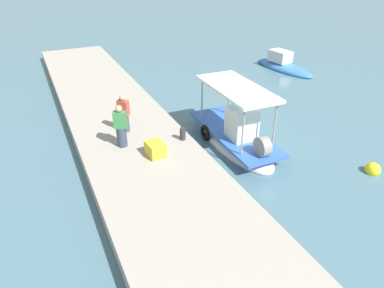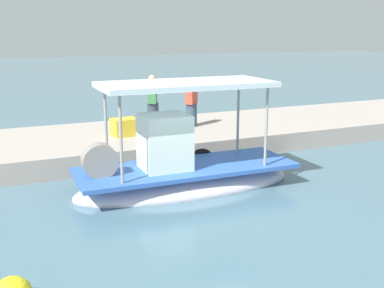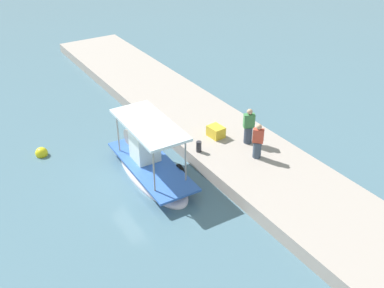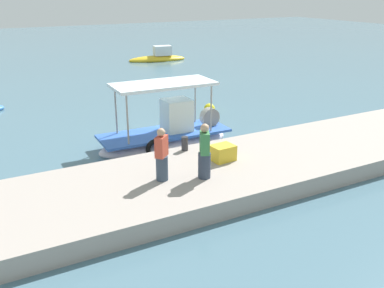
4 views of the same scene
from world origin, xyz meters
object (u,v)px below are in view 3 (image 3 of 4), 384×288
Objects in this scene: fisherman_near_bollard at (258,142)px; cargo_crate at (216,132)px; fisherman_by_crate at (249,128)px; mooring_bollard at (199,147)px; main_fishing_boat at (150,166)px; marker_buoy at (42,153)px.

fisherman_near_bollard is 2.57m from cargo_crate.
fisherman_near_bollard is 2.17× the size of cargo_crate.
mooring_bollard is at bearing 76.89° from fisherman_by_crate.
fisherman_by_crate is at bearing -103.11° from mooring_bollard.
marker_buoy is at bearing 41.03° from main_fishing_boat.
fisherman_by_crate is at bearing -101.07° from main_fishing_boat.
main_fishing_boat reaches higher than mooring_bollard.
cargo_crate is at bearing 10.83° from fisherman_near_bollard.
fisherman_by_crate is 1.66m from cargo_crate.
fisherman_near_bollard is (-2.13, -4.23, 0.91)m from main_fishing_boat.
fisherman_near_bollard reaches higher than cargo_crate.
marker_buoy is (4.16, 3.62, -0.33)m from main_fishing_boat.
fisherman_by_crate reaches higher than marker_buoy.
cargo_crate reaches higher than marker_buoy.
fisherman_by_crate reaches higher than mooring_bollard.
fisherman_by_crate is (-0.92, -4.69, 0.95)m from main_fishing_boat.
cargo_crate is 1.31× the size of marker_buoy.
marker_buoy is at bearing 62.61° from cargo_crate.
fisherman_by_crate is at bearing -143.24° from cargo_crate.
fisherman_by_crate is 2.99× the size of marker_buoy.
cargo_crate is (0.70, -1.44, 0.01)m from mooring_bollard.
main_fishing_boat reaches higher than cargo_crate.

